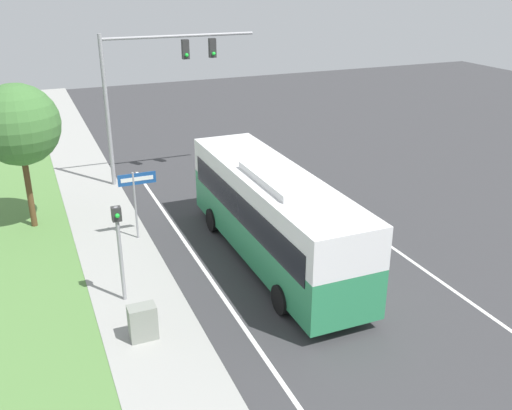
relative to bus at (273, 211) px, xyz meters
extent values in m
plane|color=#38383A|center=(1.07, -3.23, -1.96)|extent=(80.00, 80.00, 0.00)
cube|color=#9E9E99|center=(-5.13, -3.23, -1.90)|extent=(2.80, 80.00, 0.12)
cube|color=#568442|center=(-8.33, -3.23, -1.91)|extent=(3.60, 80.00, 0.10)
cube|color=silver|center=(-2.53, -3.23, -1.96)|extent=(0.14, 30.00, 0.01)
cube|color=silver|center=(4.67, -3.23, -1.96)|extent=(0.14, 30.00, 0.01)
cube|color=#2D8956|center=(0.00, 0.01, -0.76)|extent=(2.44, 10.55, 1.63)
cube|color=white|center=(0.00, 0.01, 0.72)|extent=(2.44, 10.55, 1.33)
cube|color=black|center=(0.00, 0.01, 0.26)|extent=(2.48, 9.71, 1.01)
cube|color=white|center=(0.00, -0.78, 1.51)|extent=(1.71, 3.69, 0.24)
cylinder|color=black|center=(-1.17, 3.28, -1.49)|extent=(0.28, 0.95, 0.95)
cylinder|color=black|center=(1.17, 3.28, -1.49)|extent=(0.28, 0.95, 0.95)
cylinder|color=black|center=(-1.17, -3.26, -1.49)|extent=(0.28, 0.95, 0.95)
cylinder|color=black|center=(1.17, -3.26, -1.49)|extent=(0.28, 0.95, 0.95)
cylinder|color=#939399|center=(-3.98, 10.05, 1.66)|extent=(0.20, 0.20, 7.24)
cylinder|color=#939399|center=(-0.31, 10.05, 5.03)|extent=(7.34, 0.14, 0.14)
cube|color=#2D2D2D|center=(-0.06, 10.05, 4.41)|extent=(0.32, 0.28, 0.90)
sphere|color=#1ED838|center=(-0.06, 9.87, 4.16)|extent=(0.18, 0.18, 0.18)
cube|color=#2D2D2D|center=(1.29, 10.05, 4.41)|extent=(0.32, 0.28, 0.90)
sphere|color=#1ED838|center=(1.29, 9.87, 4.16)|extent=(0.18, 0.18, 0.18)
cylinder|color=#939399|center=(-5.51, -0.79, -0.31)|extent=(0.12, 0.12, 3.30)
cube|color=#2D2D2D|center=(-5.51, -0.79, 1.12)|extent=(0.28, 0.24, 0.44)
sphere|color=#1ED838|center=(-5.51, -0.94, 1.12)|extent=(0.14, 0.14, 0.14)
cylinder|color=#939399|center=(-4.17, 3.56, -0.55)|extent=(0.08, 0.08, 2.82)
cube|color=#19478C|center=(-4.03, 3.56, 0.58)|extent=(1.44, 0.03, 0.45)
cube|color=white|center=(-4.03, 3.54, 0.58)|extent=(1.23, 0.01, 0.16)
cube|color=gray|center=(-5.40, -3.08, -1.32)|extent=(0.78, 0.50, 1.04)
cylinder|color=brown|center=(-7.86, 6.40, -0.21)|extent=(0.24, 0.24, 3.30)
sphere|color=#427538|center=(-7.86, 6.40, 2.39)|extent=(3.17, 3.17, 3.17)
camera|label=1|loc=(-7.71, -16.85, 7.86)|focal=40.00mm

